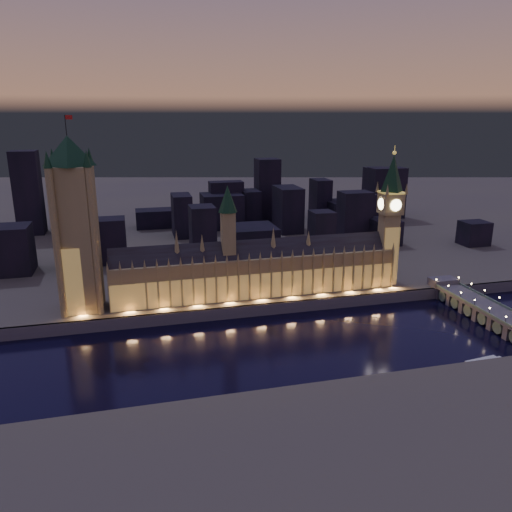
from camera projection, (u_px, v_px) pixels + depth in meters
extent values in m
plane|color=black|center=(270.00, 342.00, 298.68)|extent=(2000.00, 2000.00, 0.00)
cube|color=#484043|center=(181.00, 198.00, 782.25)|extent=(2000.00, 960.00, 8.00)
cube|color=#4C4756|center=(254.00, 310.00, 335.79)|extent=(2000.00, 2.50, 8.00)
cube|color=olive|center=(257.00, 275.00, 352.10)|extent=(200.16, 21.67, 28.00)
cube|color=#B68C44|center=(260.00, 286.00, 343.92)|extent=(200.00, 0.50, 18.00)
cube|color=black|center=(257.00, 252.00, 347.41)|extent=(200.13, 17.93, 16.26)
cube|color=olive|center=(228.00, 235.00, 339.12)|extent=(9.00, 9.00, 32.00)
cone|color=#12341E|center=(228.00, 199.00, 332.23)|extent=(13.00, 13.00, 18.00)
cube|color=olive|center=(109.00, 292.00, 318.74)|extent=(1.20, 1.20, 28.00)
cone|color=olive|center=(107.00, 266.00, 314.61)|extent=(2.00, 2.00, 6.00)
cube|color=olive|center=(122.00, 291.00, 320.54)|extent=(1.20, 1.20, 28.00)
cone|color=olive|center=(120.00, 265.00, 316.41)|extent=(2.00, 2.00, 6.00)
cube|color=olive|center=(134.00, 290.00, 322.35)|extent=(1.20, 1.20, 28.00)
cone|color=olive|center=(132.00, 264.00, 318.22)|extent=(2.00, 2.00, 6.00)
cube|color=olive|center=(146.00, 289.00, 324.16)|extent=(1.20, 1.20, 28.00)
cone|color=olive|center=(144.00, 264.00, 320.02)|extent=(2.00, 2.00, 6.00)
cube|color=olive|center=(158.00, 288.00, 325.96)|extent=(1.20, 1.20, 28.00)
cone|color=olive|center=(157.00, 263.00, 321.83)|extent=(2.00, 2.00, 6.00)
cube|color=olive|center=(170.00, 287.00, 327.77)|extent=(1.20, 1.20, 28.00)
cone|color=olive|center=(169.00, 262.00, 323.64)|extent=(2.00, 2.00, 6.00)
cube|color=olive|center=(182.00, 286.00, 329.57)|extent=(1.20, 1.20, 28.00)
cone|color=olive|center=(181.00, 261.00, 325.44)|extent=(2.00, 2.00, 6.00)
cube|color=olive|center=(193.00, 285.00, 331.38)|extent=(1.20, 1.20, 28.00)
cone|color=olive|center=(192.00, 260.00, 327.25)|extent=(2.00, 2.00, 6.00)
cube|color=olive|center=(205.00, 284.00, 333.19)|extent=(1.20, 1.20, 28.00)
cone|color=olive|center=(204.00, 259.00, 329.06)|extent=(2.00, 2.00, 6.00)
cube|color=olive|center=(216.00, 283.00, 334.99)|extent=(1.20, 1.20, 28.00)
cone|color=olive|center=(215.00, 259.00, 330.86)|extent=(2.00, 2.00, 6.00)
cube|color=olive|center=(227.00, 282.00, 336.80)|extent=(1.20, 1.20, 28.00)
cone|color=olive|center=(227.00, 258.00, 332.67)|extent=(2.00, 2.00, 6.00)
cube|color=olive|center=(239.00, 281.00, 338.60)|extent=(1.20, 1.20, 28.00)
cone|color=olive|center=(238.00, 257.00, 334.47)|extent=(2.00, 2.00, 6.00)
cube|color=olive|center=(250.00, 280.00, 340.41)|extent=(1.20, 1.20, 28.00)
cone|color=olive|center=(249.00, 256.00, 336.28)|extent=(2.00, 2.00, 6.00)
cube|color=olive|center=(260.00, 280.00, 342.22)|extent=(1.20, 1.20, 28.00)
cone|color=olive|center=(260.00, 256.00, 338.09)|extent=(2.00, 2.00, 6.00)
cube|color=olive|center=(271.00, 279.00, 344.02)|extent=(1.20, 1.20, 28.00)
cone|color=olive|center=(271.00, 255.00, 339.89)|extent=(2.00, 2.00, 6.00)
cube|color=olive|center=(282.00, 278.00, 345.83)|extent=(1.20, 1.20, 28.00)
cone|color=olive|center=(282.00, 254.00, 341.70)|extent=(2.00, 2.00, 6.00)
cube|color=olive|center=(292.00, 277.00, 347.63)|extent=(1.20, 1.20, 28.00)
cone|color=olive|center=(293.00, 253.00, 343.50)|extent=(2.00, 2.00, 6.00)
cube|color=olive|center=(303.00, 276.00, 349.44)|extent=(1.20, 1.20, 28.00)
cone|color=olive|center=(303.00, 253.00, 345.31)|extent=(2.00, 2.00, 6.00)
cube|color=olive|center=(313.00, 275.00, 351.25)|extent=(1.20, 1.20, 28.00)
cone|color=olive|center=(314.00, 252.00, 347.12)|extent=(2.00, 2.00, 6.00)
cube|color=olive|center=(323.00, 274.00, 353.05)|extent=(1.20, 1.20, 28.00)
cone|color=olive|center=(324.00, 251.00, 348.92)|extent=(2.00, 2.00, 6.00)
cube|color=olive|center=(334.00, 274.00, 354.86)|extent=(1.20, 1.20, 28.00)
cone|color=olive|center=(334.00, 250.00, 350.73)|extent=(2.00, 2.00, 6.00)
cube|color=olive|center=(344.00, 273.00, 356.67)|extent=(1.20, 1.20, 28.00)
cone|color=olive|center=(344.00, 250.00, 352.53)|extent=(2.00, 2.00, 6.00)
cube|color=olive|center=(353.00, 272.00, 358.47)|extent=(1.20, 1.20, 28.00)
cone|color=olive|center=(354.00, 249.00, 354.34)|extent=(2.00, 2.00, 6.00)
cube|color=olive|center=(363.00, 271.00, 360.28)|extent=(1.20, 1.20, 28.00)
cone|color=olive|center=(364.00, 248.00, 356.15)|extent=(2.00, 2.00, 6.00)
cube|color=olive|center=(373.00, 270.00, 362.08)|extent=(1.20, 1.20, 28.00)
cone|color=olive|center=(374.00, 248.00, 357.95)|extent=(2.00, 2.00, 6.00)
cube|color=olive|center=(383.00, 270.00, 363.89)|extent=(1.20, 1.20, 28.00)
cone|color=olive|center=(384.00, 247.00, 359.76)|extent=(2.00, 2.00, 6.00)
cube|color=olive|center=(392.00, 269.00, 365.70)|extent=(1.20, 1.20, 28.00)
cone|color=olive|center=(393.00, 246.00, 361.56)|extent=(2.00, 2.00, 6.00)
cone|color=olive|center=(177.00, 243.00, 331.73)|extent=(4.40, 4.40, 18.00)
cone|color=olive|center=(202.00, 244.00, 336.28)|extent=(4.40, 4.40, 14.00)
cone|color=olive|center=(273.00, 238.00, 347.74)|extent=(4.40, 4.40, 16.00)
cone|color=olive|center=(308.00, 239.00, 354.40)|extent=(4.40, 4.40, 12.00)
cube|color=olive|center=(77.00, 240.00, 315.59)|extent=(25.24, 25.24, 93.13)
cube|color=#B68C44|center=(80.00, 282.00, 311.93)|extent=(22.00, 0.50, 44.00)
cone|color=#12341E|center=(68.00, 151.00, 300.26)|extent=(31.68, 31.68, 18.00)
cylinder|color=black|center=(66.00, 125.00, 296.12)|extent=(0.50, 0.50, 12.00)
cube|color=red|center=(69.00, 117.00, 295.40)|extent=(4.00, 0.15, 2.50)
cylinder|color=olive|center=(57.00, 246.00, 302.75)|extent=(4.40, 4.40, 93.13)
cone|color=#12341E|center=(47.00, 160.00, 288.53)|extent=(5.20, 5.20, 10.00)
cylinder|color=olive|center=(61.00, 237.00, 323.26)|extent=(4.40, 4.40, 93.13)
cone|color=#12341E|center=(52.00, 156.00, 309.03)|extent=(5.20, 5.20, 10.00)
cylinder|color=olive|center=(95.00, 243.00, 307.92)|extent=(4.40, 4.40, 93.13)
cone|color=#12341E|center=(87.00, 159.00, 293.69)|extent=(5.20, 5.20, 10.00)
cylinder|color=olive|center=(96.00, 235.00, 328.42)|extent=(4.40, 4.40, 93.13)
cone|color=#12341E|center=(89.00, 156.00, 314.20)|extent=(5.20, 5.20, 10.00)
cube|color=olive|center=(387.00, 249.00, 372.29)|extent=(12.94, 12.94, 53.14)
cube|color=#B68C44|center=(391.00, 257.00, 367.77)|extent=(12.00, 0.50, 44.00)
cube|color=olive|center=(391.00, 203.00, 362.87)|extent=(15.00, 15.00, 15.13)
cube|color=#F2C64C|center=(392.00, 192.00, 360.62)|extent=(15.75, 15.75, 1.20)
cone|color=#12341E|center=(393.00, 173.00, 356.87)|extent=(18.00, 18.00, 26.00)
sphere|color=#F2C64C|center=(394.00, 153.00, 352.87)|extent=(2.80, 2.80, 2.80)
cylinder|color=#F2C64C|center=(395.00, 149.00, 352.18)|extent=(0.40, 0.40, 5.00)
cylinder|color=#FFF2BF|center=(396.00, 205.00, 355.65)|extent=(8.40, 0.50, 8.40)
cylinder|color=#FFF2BF|center=(385.00, 202.00, 370.10)|extent=(8.40, 0.50, 8.40)
cylinder|color=#FFF2BF|center=(381.00, 204.00, 361.05)|extent=(0.50, 8.40, 8.40)
cylinder|color=#FFF2BF|center=(400.00, 203.00, 364.69)|extent=(0.50, 8.40, 8.40)
cone|color=olive|center=(388.00, 189.00, 350.93)|extent=(2.60, 2.60, 8.00)
cone|color=olive|center=(377.00, 187.00, 364.91)|extent=(2.60, 2.60, 8.00)
cone|color=olive|center=(407.00, 189.00, 354.45)|extent=(2.60, 2.60, 8.00)
cone|color=olive|center=(396.00, 186.00, 368.43)|extent=(2.60, 2.60, 8.00)
cube|color=#4C4756|center=(494.00, 311.00, 321.20)|extent=(19.50, 100.00, 1.60)
cube|color=#415B4B|center=(481.00, 310.00, 318.61)|extent=(0.80, 100.00, 1.60)
cube|color=#415B4B|center=(506.00, 307.00, 323.01)|extent=(0.80, 100.00, 1.60)
cube|color=#4C4756|center=(443.00, 284.00, 372.67)|extent=(19.50, 12.00, 9.50)
cylinder|color=black|center=(506.00, 320.00, 298.15)|extent=(0.30, 0.30, 4.40)
sphere|color=#FFD88C|center=(506.00, 317.00, 297.51)|extent=(1.00, 1.00, 1.00)
cube|color=#4C4756|center=(500.00, 322.00, 315.96)|extent=(17.55, 4.00, 9.50)
cylinder|color=black|center=(489.00, 311.00, 311.46)|extent=(0.30, 0.30, 4.40)
sphere|color=#FFD88C|center=(490.00, 308.00, 310.83)|extent=(1.00, 1.00, 1.00)
cube|color=#4C4756|center=(485.00, 314.00, 329.27)|extent=(17.55, 4.00, 9.50)
cylinder|color=black|center=(474.00, 303.00, 324.78)|extent=(0.30, 0.30, 4.40)
sphere|color=#FFD88C|center=(475.00, 300.00, 324.14)|extent=(1.00, 1.00, 1.00)
cylinder|color=black|center=(499.00, 301.00, 329.17)|extent=(0.30, 0.30, 4.40)
sphere|color=#FFD88C|center=(499.00, 298.00, 328.53)|extent=(1.00, 1.00, 1.00)
cube|color=#4C4756|center=(471.00, 306.00, 342.59)|extent=(17.55, 4.00, 9.50)
cylinder|color=black|center=(461.00, 296.00, 338.09)|extent=(0.30, 0.30, 4.40)
sphere|color=#FFD88C|center=(461.00, 293.00, 337.46)|extent=(1.00, 1.00, 1.00)
cylinder|color=black|center=(484.00, 293.00, 342.48)|extent=(0.30, 0.30, 4.40)
sphere|color=#FFD88C|center=(485.00, 290.00, 341.85)|extent=(1.00, 1.00, 1.00)
cube|color=#4C4756|center=(458.00, 299.00, 355.91)|extent=(17.55, 4.00, 9.50)
cylinder|color=black|center=(448.00, 289.00, 351.41)|extent=(0.30, 0.30, 4.40)
sphere|color=#FFD88C|center=(448.00, 286.00, 350.77)|extent=(1.00, 1.00, 1.00)
cylinder|color=black|center=(471.00, 287.00, 355.80)|extent=(0.30, 0.30, 4.40)
sphere|color=#FFD88C|center=(471.00, 284.00, 355.16)|extent=(1.00, 1.00, 1.00)
cube|color=#4C4756|center=(446.00, 292.00, 369.22)|extent=(17.55, 4.00, 9.50)
cylinder|color=black|center=(436.00, 282.00, 364.72)|extent=(0.30, 0.30, 4.40)
sphere|color=#FFD88C|center=(437.00, 280.00, 364.09)|extent=(1.00, 1.00, 1.00)
cylinder|color=black|center=(459.00, 280.00, 369.11)|extent=(0.30, 0.30, 4.40)
sphere|color=#FFD88C|center=(459.00, 278.00, 368.48)|extent=(1.00, 1.00, 1.00)
cylinder|color=#415B4B|center=(508.00, 326.00, 309.21)|extent=(17.16, 8.00, 8.00)
cylinder|color=#415B4B|center=(493.00, 317.00, 322.52)|extent=(17.16, 8.00, 8.00)
cylinder|color=#415B4B|center=(478.00, 309.00, 335.84)|extent=(17.16, 8.00, 8.00)
cylinder|color=#415B4B|center=(465.00, 302.00, 349.15)|extent=(17.16, 8.00, 8.00)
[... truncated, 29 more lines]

